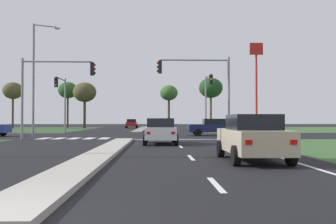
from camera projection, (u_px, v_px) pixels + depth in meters
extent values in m
plane|color=black|center=(132.00, 136.00, 34.79)|extent=(200.00, 200.00, 0.00)
cube|color=#385B2D|center=(305.00, 129.00, 60.08)|extent=(35.00, 35.00, 0.01)
cube|color=#ADA89E|center=(103.00, 153.00, 15.81)|extent=(1.20, 22.00, 0.14)
cube|color=gray|center=(142.00, 129.00, 59.78)|extent=(1.20, 36.00, 0.14)
cube|color=silver|center=(216.00, 185.00, 8.38)|extent=(0.14, 2.00, 0.01)
cube|color=silver|center=(191.00, 158.00, 14.38)|extent=(0.14, 2.00, 0.01)
cube|color=silver|center=(181.00, 147.00, 20.37)|extent=(0.14, 2.00, 0.01)
cube|color=silver|center=(175.00, 141.00, 26.37)|extent=(0.14, 2.00, 0.01)
cube|color=silver|center=(172.00, 137.00, 32.37)|extent=(0.14, 2.00, 0.01)
cube|color=silver|center=(261.00, 152.00, 17.02)|extent=(0.14, 24.00, 0.01)
cube|color=silver|center=(178.00, 139.00, 27.92)|extent=(6.40, 0.50, 0.01)
cube|color=silver|center=(44.00, 138.00, 29.40)|extent=(0.70, 2.80, 0.01)
cube|color=silver|center=(59.00, 138.00, 29.43)|extent=(0.70, 2.80, 0.01)
cube|color=silver|center=(74.00, 138.00, 29.47)|extent=(0.70, 2.80, 0.01)
cube|color=silver|center=(89.00, 138.00, 29.50)|extent=(0.70, 2.80, 0.01)
cube|color=silver|center=(104.00, 138.00, 29.54)|extent=(0.70, 2.80, 0.01)
cube|color=#A31919|center=(132.00, 124.00, 68.39)|extent=(1.80, 4.19, 0.74)
cube|color=black|center=(132.00, 121.00, 68.55)|extent=(1.59, 1.93, 0.52)
cube|color=red|center=(136.00, 124.00, 70.53)|extent=(0.20, 0.04, 0.14)
cube|color=red|center=(129.00, 124.00, 70.48)|extent=(0.20, 0.04, 0.14)
cylinder|color=black|center=(136.00, 126.00, 67.07)|extent=(0.22, 0.64, 0.64)
cylinder|color=black|center=(126.00, 126.00, 67.01)|extent=(0.22, 0.64, 0.64)
cylinder|color=black|center=(137.00, 126.00, 69.75)|extent=(0.22, 0.64, 0.64)
cylinder|color=black|center=(127.00, 126.00, 69.69)|extent=(0.22, 0.64, 0.64)
cube|color=#161E47|center=(213.00, 128.00, 35.16)|extent=(4.47, 1.81, 0.70)
cube|color=black|center=(214.00, 122.00, 35.18)|extent=(2.06, 1.59, 0.52)
cube|color=red|center=(239.00, 128.00, 34.55)|extent=(0.04, 0.20, 0.14)
cube|color=red|center=(236.00, 127.00, 35.92)|extent=(0.04, 0.20, 0.14)
cylinder|color=black|center=(198.00, 132.00, 34.21)|extent=(0.64, 0.22, 0.64)
cylinder|color=black|center=(196.00, 132.00, 36.02)|extent=(0.64, 0.22, 0.64)
cylinder|color=black|center=(230.00, 132.00, 34.30)|extent=(0.64, 0.22, 0.64)
cylinder|color=black|center=(226.00, 132.00, 36.11)|extent=(0.64, 0.22, 0.64)
cube|color=#BCAD8E|center=(252.00, 141.00, 13.27)|extent=(1.73, 4.39, 0.77)
cube|color=black|center=(253.00, 122.00, 13.13)|extent=(1.52, 2.02, 0.52)
cube|color=red|center=(249.00, 142.00, 11.04)|extent=(0.20, 0.04, 0.14)
cube|color=red|center=(294.00, 142.00, 11.08)|extent=(0.20, 0.04, 0.14)
cylinder|color=black|center=(220.00, 149.00, 14.64)|extent=(0.22, 0.64, 0.64)
cylinder|color=black|center=(265.00, 149.00, 14.69)|extent=(0.22, 0.64, 0.64)
cylinder|color=black|center=(236.00, 156.00, 11.83)|extent=(0.22, 0.64, 0.64)
cylinder|color=black|center=(291.00, 155.00, 11.89)|extent=(0.22, 0.64, 0.64)
cube|color=silver|center=(160.00, 133.00, 22.75)|extent=(1.75, 4.31, 0.68)
cube|color=black|center=(160.00, 123.00, 22.61)|extent=(1.54, 1.98, 0.52)
cube|color=red|center=(148.00, 133.00, 20.56)|extent=(0.20, 0.04, 0.14)
cube|color=red|center=(173.00, 133.00, 20.60)|extent=(0.20, 0.04, 0.14)
cylinder|color=black|center=(146.00, 137.00, 24.09)|extent=(0.22, 0.64, 0.64)
cylinder|color=black|center=(174.00, 137.00, 24.15)|extent=(0.22, 0.64, 0.64)
cylinder|color=black|center=(145.00, 140.00, 21.34)|extent=(0.22, 0.64, 0.64)
cylinder|color=black|center=(176.00, 140.00, 21.39)|extent=(0.22, 0.64, 0.64)
cylinder|color=black|center=(3.00, 132.00, 34.11)|extent=(0.64, 0.22, 0.64)
cylinder|color=gray|center=(229.00, 98.00, 28.50)|extent=(0.18, 0.18, 6.13)
cylinder|color=gray|center=(194.00, 60.00, 28.48)|extent=(5.11, 0.12, 0.12)
cube|color=black|center=(160.00, 67.00, 28.39)|extent=(0.26, 0.32, 0.95)
sphere|color=red|center=(158.00, 63.00, 28.39)|extent=(0.20, 0.20, 0.20)
sphere|color=#3A2405|center=(158.00, 67.00, 28.38)|extent=(0.20, 0.20, 0.20)
sphere|color=black|center=(158.00, 71.00, 28.38)|extent=(0.20, 0.20, 0.20)
cylinder|color=gray|center=(206.00, 105.00, 41.69)|extent=(0.18, 0.18, 6.18)
cylinder|color=gray|center=(208.00, 76.00, 39.71)|extent=(0.12, 4.09, 0.12)
cube|color=black|center=(211.00, 79.00, 37.65)|extent=(0.32, 0.26, 0.95)
sphere|color=#360503|center=(211.00, 76.00, 37.50)|extent=(0.20, 0.20, 0.20)
sphere|color=orange|center=(211.00, 79.00, 37.49)|extent=(0.20, 0.20, 0.20)
sphere|color=black|center=(211.00, 82.00, 37.48)|extent=(0.20, 0.20, 0.20)
cylinder|color=gray|center=(22.00, 99.00, 28.02)|extent=(0.18, 0.18, 5.96)
cylinder|color=gray|center=(57.00, 62.00, 28.16)|extent=(5.09, 0.12, 0.12)
cube|color=black|center=(92.00, 69.00, 28.23)|extent=(0.26, 0.32, 0.95)
sphere|color=red|center=(94.00, 65.00, 28.24)|extent=(0.20, 0.20, 0.20)
sphere|color=#3A2405|center=(94.00, 69.00, 28.23)|extent=(0.20, 0.20, 0.20)
sphere|color=black|center=(94.00, 73.00, 28.23)|extent=(0.20, 0.20, 0.20)
cylinder|color=gray|center=(65.00, 106.00, 41.21)|extent=(0.18, 0.18, 5.90)
cylinder|color=gray|center=(61.00, 79.00, 39.43)|extent=(0.12, 3.69, 0.12)
cube|color=black|center=(56.00, 82.00, 37.57)|extent=(0.32, 0.26, 0.95)
sphere|color=#360503|center=(56.00, 79.00, 37.42)|extent=(0.20, 0.20, 0.20)
sphere|color=#3A2405|center=(56.00, 82.00, 37.41)|extent=(0.20, 0.20, 0.20)
sphere|color=green|center=(56.00, 85.00, 37.40)|extent=(0.20, 0.20, 0.20)
cylinder|color=gray|center=(33.00, 80.00, 33.67)|extent=(0.20, 0.20, 9.91)
cylinder|color=gray|center=(46.00, 26.00, 34.21)|extent=(1.89, 0.92, 0.10)
ellipsoid|color=#B2B2A8|center=(57.00, 28.00, 34.65)|extent=(0.56, 0.28, 0.20)
cylinder|color=red|center=(256.00, 92.00, 52.39)|extent=(0.28, 0.28, 10.39)
cube|color=red|center=(256.00, 49.00, 52.52)|extent=(1.80, 0.30, 1.60)
torus|color=yellow|center=(253.00, 49.00, 52.68)|extent=(0.96, 0.16, 0.96)
torus|color=yellow|center=(259.00, 49.00, 52.70)|extent=(0.96, 0.16, 0.96)
cylinder|color=#423323|center=(13.00, 112.00, 65.81)|extent=(0.34, 0.34, 5.54)
ellipsoid|color=#4C4728|center=(13.00, 91.00, 65.88)|extent=(3.42, 3.42, 2.90)
cylinder|color=#423323|center=(68.00, 112.00, 68.57)|extent=(0.35, 0.35, 5.83)
ellipsoid|color=#285123|center=(68.00, 90.00, 68.66)|extent=(3.44, 3.44, 2.92)
cylinder|color=#423323|center=(85.00, 113.00, 66.16)|extent=(0.46, 0.46, 5.13)
ellipsoid|color=#4C4728|center=(85.00, 92.00, 66.24)|extent=(3.99, 3.99, 3.40)
cylinder|color=#423323|center=(169.00, 113.00, 69.44)|extent=(0.40, 0.40, 5.47)
ellipsoid|color=#38602D|center=(169.00, 93.00, 69.52)|extent=(3.23, 3.23, 2.75)
cylinder|color=#423323|center=(211.00, 111.00, 66.62)|extent=(0.36, 0.36, 5.89)
ellipsoid|color=#1E421E|center=(211.00, 88.00, 66.70)|extent=(4.13, 4.13, 3.51)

